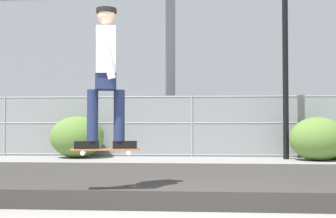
% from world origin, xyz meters
% --- Properties ---
extents(gravel_berm, '(12.21, 3.54, 0.23)m').
position_xyz_m(gravel_berm, '(0.00, 2.78, 0.12)').
color(gravel_berm, '#33302D').
rests_on(gravel_berm, ground_plane).
extents(skateboard, '(0.82, 0.35, 0.07)m').
position_xyz_m(skateboard, '(-0.85, 1.04, 0.70)').
color(skateboard, '#9E5B33').
extents(skater, '(0.73, 0.61, 1.67)m').
position_xyz_m(skater, '(-0.85, 1.04, 1.65)').
color(skater, black).
rests_on(skater, skateboard).
extents(chain_fence, '(23.32, 0.06, 1.85)m').
position_xyz_m(chain_fence, '(0.00, 9.27, 0.93)').
color(chain_fence, gray).
rests_on(chain_fence, ground_plane).
extents(street_lamp, '(0.44, 0.44, 6.32)m').
position_xyz_m(street_lamp, '(2.66, 8.61, 3.97)').
color(street_lamp, black).
rests_on(street_lamp, ground_plane).
extents(parked_car_near, '(4.51, 2.17, 1.66)m').
position_xyz_m(parked_car_near, '(-4.31, 12.13, 0.84)').
color(parked_car_near, black).
rests_on(parked_car_near, ground_plane).
extents(library_building, '(19.91, 14.79, 21.59)m').
position_xyz_m(library_building, '(-12.71, 41.47, 10.79)').
color(library_building, slate).
rests_on(library_building, ground_plane).
extents(shrub_left, '(1.57, 1.29, 1.22)m').
position_xyz_m(shrub_left, '(-3.34, 8.63, 0.61)').
color(shrub_left, '#567A33').
rests_on(shrub_left, ground_plane).
extents(shrub_center, '(1.53, 1.25, 1.18)m').
position_xyz_m(shrub_center, '(3.43, 8.18, 0.59)').
color(shrub_center, '#567A33').
rests_on(shrub_center, ground_plane).
extents(shrub_right, '(1.21, 0.99, 0.94)m').
position_xyz_m(shrub_right, '(3.90, 8.61, 0.47)').
color(shrub_right, '#477F38').
rests_on(shrub_right, ground_plane).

